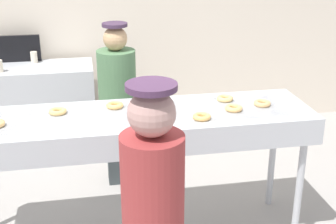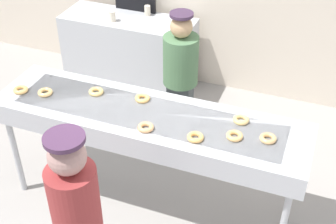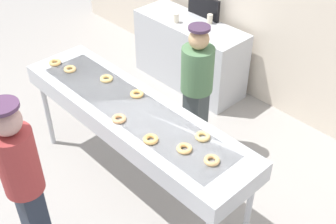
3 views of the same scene
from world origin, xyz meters
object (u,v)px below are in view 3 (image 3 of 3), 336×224
object	(u,v)px
glazed_donut_0	(184,149)
paper_cup_1	(210,19)
fryer_conveyor	(132,116)
glazed_donut_6	(119,119)
glazed_donut_2	(70,69)
prep_counter	(189,53)
glazed_donut_4	(151,139)
glazed_donut_8	(137,94)
glazed_donut_3	(106,79)
glazed_donut_5	(55,62)
menu_display	(204,6)
customer_waiting	(22,176)
worker_baker	(197,83)
glazed_donut_7	(211,160)
glazed_donut_1	(203,136)
paper_cup_0	(176,18)

from	to	relation	value
glazed_donut_0	paper_cup_1	bearing A→B (deg)	127.49
fryer_conveyor	glazed_donut_6	bearing A→B (deg)	-71.05
glazed_donut_2	prep_counter	world-z (taller)	glazed_donut_2
glazed_donut_4	glazed_donut_8	distance (m)	0.68
glazed_donut_3	glazed_donut_0	bearing A→B (deg)	-7.68
prep_counter	paper_cup_1	world-z (taller)	paper_cup_1
paper_cup_1	glazed_donut_4	bearing A→B (deg)	-59.02
glazed_donut_5	prep_counter	xyz separation A→B (m)	(0.12, 1.97, -0.61)
glazed_donut_8	menu_display	xyz separation A→B (m)	(-0.94, 1.97, 0.01)
glazed_donut_8	customer_waiting	world-z (taller)	customer_waiting
worker_baker	prep_counter	bearing A→B (deg)	-38.03
glazed_donut_0	worker_baker	xyz separation A→B (m)	(-0.79, 0.99, -0.19)
fryer_conveyor	glazed_donut_7	xyz separation A→B (m)	(1.00, -0.00, 0.12)
fryer_conveyor	glazed_donut_4	distance (m)	0.52
glazed_donut_1	glazed_donut_8	xyz separation A→B (m)	(-0.87, 0.00, 0.00)
glazed_donut_7	menu_display	xyz separation A→B (m)	(-2.05, 2.13, 0.01)
prep_counter	glazed_donut_6	bearing A→B (deg)	-61.58
glazed_donut_3	worker_baker	world-z (taller)	worker_baker
glazed_donut_3	menu_display	world-z (taller)	menu_display
glazed_donut_7	prep_counter	size ratio (longest dim) A/B	0.08
glazed_donut_0	worker_baker	world-z (taller)	worker_baker
glazed_donut_5	glazed_donut_6	bearing A→B (deg)	-4.99
glazed_donut_4	glazed_donut_7	size ratio (longest dim) A/B	1.00
glazed_donut_1	prep_counter	bearing A→B (deg)	136.43
fryer_conveyor	paper_cup_0	bearing A→B (deg)	124.32
glazed_donut_5	menu_display	xyz separation A→B (m)	(0.12, 2.22, 0.01)
customer_waiting	menu_display	bearing A→B (deg)	105.36
worker_baker	menu_display	world-z (taller)	worker_baker
glazed_donut_8	worker_baker	distance (m)	0.80
fryer_conveyor	glazed_donut_8	distance (m)	0.23
glazed_donut_8	glazed_donut_3	bearing A→B (deg)	-173.41
glazed_donut_3	paper_cup_0	bearing A→B (deg)	111.80
glazed_donut_7	menu_display	distance (m)	2.96
glazed_donut_5	paper_cup_0	size ratio (longest dim) A/B	1.04
fryer_conveyor	glazed_donut_6	xyz separation A→B (m)	(0.07, -0.20, 0.12)
glazed_donut_3	customer_waiting	size ratio (longest dim) A/B	0.08
prep_counter	paper_cup_1	distance (m)	0.59
glazed_donut_0	worker_baker	size ratio (longest dim) A/B	0.08
paper_cup_1	glazed_donut_0	bearing A→B (deg)	-52.51
glazed_donut_1	glazed_donut_3	xyz separation A→B (m)	(-1.29, -0.05, 0.00)
glazed_donut_4	glazed_donut_5	world-z (taller)	same
glazed_donut_3	glazed_donut_5	distance (m)	0.67
glazed_donut_0	glazed_donut_8	distance (m)	0.89
glazed_donut_8	menu_display	distance (m)	2.18
glazed_donut_1	prep_counter	distance (m)	2.57
glazed_donut_0	glazed_donut_2	world-z (taller)	same
fryer_conveyor	prep_counter	world-z (taller)	fryer_conveyor
worker_baker	prep_counter	xyz separation A→B (m)	(-1.02, 0.95, -0.42)
fryer_conveyor	glazed_donut_0	world-z (taller)	glazed_donut_0
glazed_donut_0	glazed_donut_2	bearing A→B (deg)	179.80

